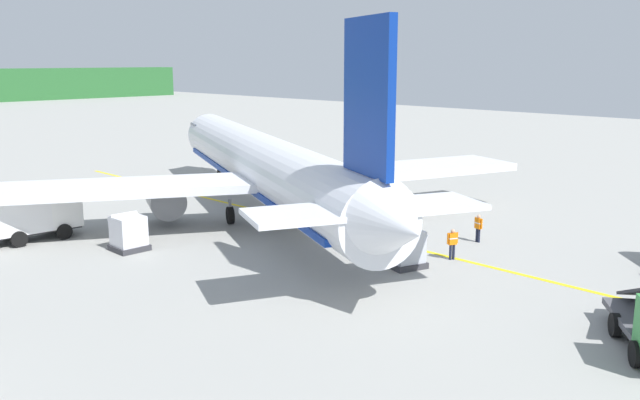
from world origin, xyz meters
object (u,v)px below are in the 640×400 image
cargo_container_mid (405,248)px  crew_marshaller (478,226)px  cargo_container_far (353,225)px  airliner_foreground (265,166)px  crew_loader_left (452,242)px  cargo_container_near (128,233)px  service_truck_baggage (26,215)px

cargo_container_mid → crew_marshaller: bearing=-0.6°
cargo_container_far → crew_marshaller: 7.09m
airliner_foreground → cargo_container_far: (-0.12, -7.82, -2.50)m
crew_loader_left → cargo_container_far: bearing=96.9°
cargo_container_near → crew_loader_left: (10.95, -13.43, 0.01)m
service_truck_baggage → crew_loader_left: size_ratio=3.49×
airliner_foreground → cargo_container_near: (-10.31, -0.64, -2.43)m
service_truck_baggage → cargo_container_far: (13.29, -13.08, -0.64)m
airliner_foreground → cargo_container_near: bearing=-176.5°
service_truck_baggage → cargo_container_mid: 21.59m
cargo_container_mid → cargo_container_far: (1.92, 5.27, -0.06)m
cargo_container_near → cargo_container_far: size_ratio=1.07×
cargo_container_far → crew_loader_left: 6.28m
cargo_container_near → crew_marshaller: bearing=-40.1°
crew_marshaller → cargo_container_mid: bearing=179.4°
service_truck_baggage → cargo_container_mid: service_truck_baggage is taller
cargo_container_far → crew_loader_left: (0.76, -6.24, 0.07)m
cargo_container_mid → cargo_container_far: size_ratio=1.15×
service_truck_baggage → cargo_container_far: size_ratio=3.03×
service_truck_baggage → cargo_container_near: size_ratio=2.83×
service_truck_baggage → crew_loader_left: bearing=-54.0°
airliner_foreground → crew_loader_left: bearing=-87.4°
crew_marshaller → cargo_container_far: bearing=131.1°
service_truck_baggage → crew_marshaller: size_ratio=3.58×
cargo_container_near → crew_loader_left: bearing=-50.8°
airliner_foreground → service_truck_baggage: bearing=158.6°
cargo_container_far → crew_loader_left: cargo_container_far is taller
crew_loader_left → cargo_container_near: bearing=129.2°
airliner_foreground → crew_loader_left: 14.28m
crew_marshaller → crew_loader_left: (-3.91, -0.90, 0.02)m
cargo_container_near → cargo_container_mid: (8.27, -12.45, -0.01)m
cargo_container_near → cargo_container_mid: size_ratio=0.93×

